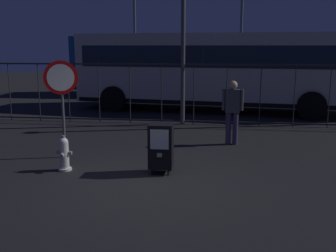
{
  "coord_description": "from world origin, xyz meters",
  "views": [
    {
      "loc": [
        1.34,
        -6.92,
        2.56
      ],
      "look_at": [
        0.3,
        1.2,
        0.9
      ],
      "focal_mm": 42.69,
      "sensor_mm": 36.0,
      "label": 1
    }
  ],
  "objects_px": {
    "newspaper_box_primary": "(161,146)",
    "bus_far": "(176,62)",
    "fire_hydrant": "(64,154)",
    "street_light_far_right": "(135,21)",
    "pedestrian": "(232,109)",
    "street_light_near_right": "(242,10)",
    "bus_near": "(212,67)",
    "stop_sign": "(62,89)"
  },
  "relations": [
    {
      "from": "newspaper_box_primary",
      "to": "bus_far",
      "type": "height_order",
      "value": "bus_far"
    },
    {
      "from": "fire_hydrant",
      "to": "street_light_far_right",
      "type": "height_order",
      "value": "street_light_far_right"
    },
    {
      "from": "pedestrian",
      "to": "bus_far",
      "type": "xyz_separation_m",
      "value": [
        -2.58,
        10.32,
        0.76
      ]
    },
    {
      "from": "bus_far",
      "to": "street_light_far_right",
      "type": "height_order",
      "value": "street_light_far_right"
    },
    {
      "from": "newspaper_box_primary",
      "to": "pedestrian",
      "type": "xyz_separation_m",
      "value": [
        1.49,
        2.62,
        0.38
      ]
    },
    {
      "from": "pedestrian",
      "to": "street_light_near_right",
      "type": "distance_m",
      "value": 11.2
    },
    {
      "from": "street_light_far_right",
      "to": "fire_hydrant",
      "type": "bearing_deg",
      "value": -83.97
    },
    {
      "from": "bus_near",
      "to": "street_light_near_right",
      "type": "xyz_separation_m",
      "value": [
        1.33,
        5.09,
        2.59
      ]
    },
    {
      "from": "newspaper_box_primary",
      "to": "bus_near",
      "type": "bearing_deg",
      "value": 84.15
    },
    {
      "from": "bus_near",
      "to": "street_light_far_right",
      "type": "relative_size",
      "value": 1.63
    },
    {
      "from": "street_light_far_right",
      "to": "newspaper_box_primary",
      "type": "bearing_deg",
      "value": -76.18
    },
    {
      "from": "street_light_far_right",
      "to": "street_light_near_right",
      "type": "bearing_deg",
      "value": -11.21
    },
    {
      "from": "street_light_near_right",
      "to": "bus_near",
      "type": "bearing_deg",
      "value": -104.65
    },
    {
      "from": "newspaper_box_primary",
      "to": "street_light_far_right",
      "type": "bearing_deg",
      "value": 103.82
    },
    {
      "from": "fire_hydrant",
      "to": "bus_far",
      "type": "relative_size",
      "value": 0.07
    },
    {
      "from": "stop_sign",
      "to": "bus_far",
      "type": "bearing_deg",
      "value": 83.89
    },
    {
      "from": "bus_near",
      "to": "stop_sign",
      "type": "bearing_deg",
      "value": -106.69
    },
    {
      "from": "fire_hydrant",
      "to": "street_light_far_right",
      "type": "xyz_separation_m",
      "value": [
        -1.53,
        14.5,
        3.48
      ]
    },
    {
      "from": "newspaper_box_primary",
      "to": "street_light_far_right",
      "type": "relative_size",
      "value": 0.16
    },
    {
      "from": "fire_hydrant",
      "to": "pedestrian",
      "type": "height_order",
      "value": "pedestrian"
    },
    {
      "from": "fire_hydrant",
      "to": "pedestrian",
      "type": "relative_size",
      "value": 0.45
    },
    {
      "from": "bus_far",
      "to": "street_light_near_right",
      "type": "xyz_separation_m",
      "value": [
        3.26,
        0.35,
        2.59
      ]
    },
    {
      "from": "pedestrian",
      "to": "street_light_near_right",
      "type": "relative_size",
      "value": 0.22
    },
    {
      "from": "street_light_near_right",
      "to": "bus_far",
      "type": "bearing_deg",
      "value": -173.86
    },
    {
      "from": "stop_sign",
      "to": "newspaper_box_primary",
      "type": "bearing_deg",
      "value": -19.82
    },
    {
      "from": "fire_hydrant",
      "to": "newspaper_box_primary",
      "type": "relative_size",
      "value": 0.73
    },
    {
      "from": "newspaper_box_primary",
      "to": "bus_far",
      "type": "distance_m",
      "value": 13.03
    },
    {
      "from": "bus_far",
      "to": "street_light_far_right",
      "type": "bearing_deg",
      "value": 148.77
    },
    {
      "from": "fire_hydrant",
      "to": "pedestrian",
      "type": "bearing_deg",
      "value": 37.52
    },
    {
      "from": "newspaper_box_primary",
      "to": "bus_near",
      "type": "xyz_separation_m",
      "value": [
        0.84,
        8.19,
        1.14
      ]
    },
    {
      "from": "fire_hydrant",
      "to": "bus_far",
      "type": "distance_m",
      "value": 13.12
    },
    {
      "from": "bus_far",
      "to": "street_light_near_right",
      "type": "bearing_deg",
      "value": 6.01
    },
    {
      "from": "fire_hydrant",
      "to": "bus_near",
      "type": "relative_size",
      "value": 0.07
    },
    {
      "from": "fire_hydrant",
      "to": "stop_sign",
      "type": "height_order",
      "value": "stop_sign"
    },
    {
      "from": "fire_hydrant",
      "to": "street_light_far_right",
      "type": "relative_size",
      "value": 0.11
    },
    {
      "from": "street_light_near_right",
      "to": "newspaper_box_primary",
      "type": "bearing_deg",
      "value": -99.28
    },
    {
      "from": "fire_hydrant",
      "to": "stop_sign",
      "type": "bearing_deg",
      "value": 111.24
    },
    {
      "from": "newspaper_box_primary",
      "to": "pedestrian",
      "type": "relative_size",
      "value": 0.61
    },
    {
      "from": "bus_near",
      "to": "street_light_near_right",
      "type": "bearing_deg",
      "value": 82.36
    },
    {
      "from": "street_light_near_right",
      "to": "stop_sign",
      "type": "bearing_deg",
      "value": -110.11
    },
    {
      "from": "stop_sign",
      "to": "bus_far",
      "type": "relative_size",
      "value": 0.21
    },
    {
      "from": "street_light_far_right",
      "to": "pedestrian",
      "type": "bearing_deg",
      "value": -66.88
    }
  ]
}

